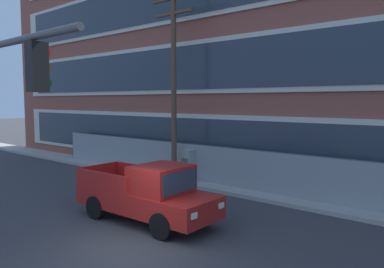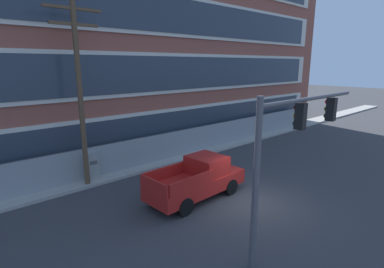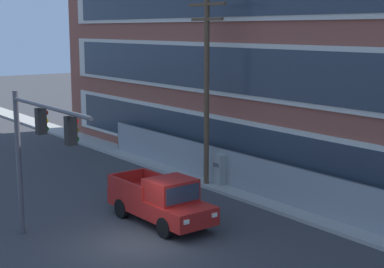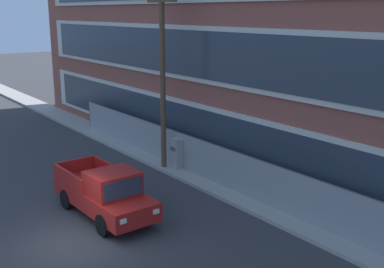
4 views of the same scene
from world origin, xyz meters
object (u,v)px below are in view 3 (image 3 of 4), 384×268
at_px(traffic_signal_mast, 37,139).
at_px(electrical_cabinet, 219,171).
at_px(utility_pole_near_corner, 207,82).
at_px(pickup_truck_red, 162,201).

height_order(traffic_signal_mast, electrical_cabinet, traffic_signal_mast).
height_order(utility_pole_near_corner, electrical_cabinet, utility_pole_near_corner).
height_order(pickup_truck_red, electrical_cabinet, pickup_truck_red).
xyz_separation_m(utility_pole_near_corner, electrical_cabinet, (0.50, 0.42, -4.39)).
relative_size(pickup_truck_red, utility_pole_near_corner, 0.56).
distance_m(traffic_signal_mast, electrical_cabinet, 11.04).
bearing_deg(electrical_cabinet, traffic_signal_mast, -76.09).
relative_size(pickup_truck_red, electrical_cabinet, 3.18).
xyz_separation_m(pickup_truck_red, utility_pole_near_corner, (-3.43, 4.92, 4.28)).
distance_m(traffic_signal_mast, utility_pole_near_corner, 10.40).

